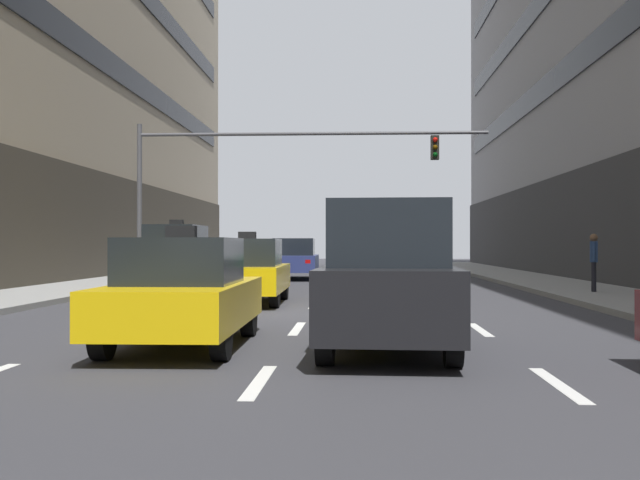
% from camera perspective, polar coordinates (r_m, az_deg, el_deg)
% --- Properties ---
extents(ground_plane, '(120.00, 120.00, 0.00)m').
position_cam_1_polar(ground_plane, '(16.01, -0.88, -5.60)').
color(ground_plane, '#38383D').
extents(lane_stripe_l1_s3, '(0.16, 2.00, 0.01)m').
position_cam_1_polar(lane_stripe_l1_s3, '(13.66, -15.13, -6.49)').
color(lane_stripe_l1_s3, silver).
rests_on(lane_stripe_l1_s3, ground).
extents(lane_stripe_l1_s4, '(0.16, 2.00, 0.01)m').
position_cam_1_polar(lane_stripe_l1_s4, '(18.45, -10.30, -4.88)').
color(lane_stripe_l1_s4, silver).
rests_on(lane_stripe_l1_s4, ground).
extents(lane_stripe_l1_s5, '(0.16, 2.00, 0.01)m').
position_cam_1_polar(lane_stripe_l1_s5, '(23.34, -7.49, -3.93)').
color(lane_stripe_l1_s5, silver).
rests_on(lane_stripe_l1_s5, ground).
extents(lane_stripe_l1_s6, '(0.16, 2.00, 0.01)m').
position_cam_1_polar(lane_stripe_l1_s6, '(28.26, -5.66, -3.31)').
color(lane_stripe_l1_s6, silver).
rests_on(lane_stripe_l1_s6, ground).
extents(lane_stripe_l1_s7, '(0.16, 2.00, 0.01)m').
position_cam_1_polar(lane_stripe_l1_s7, '(33.21, -4.38, -2.86)').
color(lane_stripe_l1_s7, silver).
rests_on(lane_stripe_l1_s7, ground).
extents(lane_stripe_l1_s8, '(0.16, 2.00, 0.01)m').
position_cam_1_polar(lane_stripe_l1_s8, '(38.17, -3.43, -2.53)').
color(lane_stripe_l1_s8, silver).
rests_on(lane_stripe_l1_s8, ground).
extents(lane_stripe_l1_s9, '(0.16, 2.00, 0.01)m').
position_cam_1_polar(lane_stripe_l1_s9, '(43.14, -2.70, -2.28)').
color(lane_stripe_l1_s9, silver).
rests_on(lane_stripe_l1_s9, ground).
extents(lane_stripe_l1_s10, '(0.16, 2.00, 0.01)m').
position_cam_1_polar(lane_stripe_l1_s10, '(48.12, -2.12, -2.08)').
color(lane_stripe_l1_s10, silver).
rests_on(lane_stripe_l1_s10, ground).
extents(lane_stripe_l2_s2, '(0.16, 2.00, 0.01)m').
position_cam_1_polar(lane_stripe_l2_s2, '(8.11, -4.66, -10.74)').
color(lane_stripe_l2_s2, silver).
rests_on(lane_stripe_l2_s2, ground).
extents(lane_stripe_l2_s3, '(0.16, 2.00, 0.01)m').
position_cam_1_polar(lane_stripe_l2_s3, '(13.04, -1.75, -6.79)').
color(lane_stripe_l2_s3, silver).
rests_on(lane_stripe_l2_s3, ground).
extents(lane_stripe_l2_s4, '(0.16, 2.00, 0.01)m').
position_cam_1_polar(lane_stripe_l2_s4, '(18.00, -0.46, -5.00)').
color(lane_stripe_l2_s4, silver).
rests_on(lane_stripe_l2_s4, ground).
extents(lane_stripe_l2_s5, '(0.16, 2.00, 0.01)m').
position_cam_1_polar(lane_stripe_l2_s5, '(22.98, 0.27, -3.99)').
color(lane_stripe_l2_s5, silver).
rests_on(lane_stripe_l2_s5, ground).
extents(lane_stripe_l2_s6, '(0.16, 2.00, 0.01)m').
position_cam_1_polar(lane_stripe_l2_s6, '(27.97, 0.74, -3.34)').
color(lane_stripe_l2_s6, silver).
rests_on(lane_stripe_l2_s6, ground).
extents(lane_stripe_l2_s7, '(0.16, 2.00, 0.01)m').
position_cam_1_polar(lane_stripe_l2_s7, '(32.96, 1.07, -2.88)').
color(lane_stripe_l2_s7, silver).
rests_on(lane_stripe_l2_s7, ground).
extents(lane_stripe_l2_s8, '(0.16, 2.00, 0.01)m').
position_cam_1_polar(lane_stripe_l2_s8, '(37.95, 1.31, -2.55)').
color(lane_stripe_l2_s8, silver).
rests_on(lane_stripe_l2_s8, ground).
extents(lane_stripe_l2_s9, '(0.16, 2.00, 0.01)m').
position_cam_1_polar(lane_stripe_l2_s9, '(42.95, 1.49, -2.29)').
color(lane_stripe_l2_s9, silver).
rests_on(lane_stripe_l2_s9, ground).
extents(lane_stripe_l2_s10, '(0.16, 2.00, 0.01)m').
position_cam_1_polar(lane_stripe_l2_s10, '(47.95, 1.64, -2.09)').
color(lane_stripe_l2_s10, silver).
rests_on(lane_stripe_l2_s10, ground).
extents(lane_stripe_l3_s2, '(0.16, 2.00, 0.01)m').
position_cam_1_polar(lane_stripe_l3_s2, '(8.32, 17.78, -10.47)').
color(lane_stripe_l3_s2, silver).
rests_on(lane_stripe_l3_s2, ground).
extents(lane_stripe_l3_s3, '(0.16, 2.00, 0.01)m').
position_cam_1_polar(lane_stripe_l3_s3, '(13.16, 12.14, -6.72)').
color(lane_stripe_l3_s3, silver).
rests_on(lane_stripe_l3_s3, ground).
extents(lane_stripe_l3_s4, '(0.16, 2.00, 0.01)m').
position_cam_1_polar(lane_stripe_l3_s4, '(18.09, 9.58, -4.98)').
color(lane_stripe_l3_s4, silver).
rests_on(lane_stripe_l3_s4, ground).
extents(lane_stripe_l3_s5, '(0.16, 2.00, 0.01)m').
position_cam_1_polar(lane_stripe_l3_s5, '(23.05, 8.13, -3.98)').
color(lane_stripe_l3_s5, silver).
rests_on(lane_stripe_l3_s5, ground).
extents(lane_stripe_l3_s6, '(0.16, 2.00, 0.01)m').
position_cam_1_polar(lane_stripe_l3_s6, '(28.03, 7.20, -3.33)').
color(lane_stripe_l3_s6, silver).
rests_on(lane_stripe_l3_s6, ground).
extents(lane_stripe_l3_s7, '(0.16, 2.00, 0.01)m').
position_cam_1_polar(lane_stripe_l3_s7, '(33.01, 6.54, -2.88)').
color(lane_stripe_l3_s7, silver).
rests_on(lane_stripe_l3_s7, ground).
extents(lane_stripe_l3_s8, '(0.16, 2.00, 0.01)m').
position_cam_1_polar(lane_stripe_l3_s8, '(38.00, 6.06, -2.54)').
color(lane_stripe_l3_s8, silver).
rests_on(lane_stripe_l3_s8, ground).
extents(lane_stripe_l3_s9, '(0.16, 2.00, 0.01)m').
position_cam_1_polar(lane_stripe_l3_s9, '(42.99, 5.69, -2.29)').
color(lane_stripe_l3_s9, silver).
rests_on(lane_stripe_l3_s9, ground).
extents(lane_stripe_l3_s10, '(0.16, 2.00, 0.01)m').
position_cam_1_polar(lane_stripe_l3_s10, '(47.98, 5.40, -2.08)').
color(lane_stripe_l3_s10, silver).
rests_on(lane_stripe_l3_s10, ground).
extents(taxi_driving_0, '(1.85, 4.33, 2.26)m').
position_cam_1_polar(taxi_driving_0, '(24.29, -10.94, -1.34)').
color(taxi_driving_0, black).
rests_on(taxi_driving_0, ground).
extents(car_driving_1, '(1.99, 4.47, 1.65)m').
position_cam_1_polar(car_driving_1, '(29.92, -8.20, -1.59)').
color(car_driving_1, black).
rests_on(car_driving_1, ground).
extents(car_driving_2, '(1.99, 4.44, 1.64)m').
position_cam_1_polar(car_driving_2, '(37.92, 3.87, -1.33)').
color(car_driving_2, black).
rests_on(car_driving_2, ground).
extents(car_driving_3, '(2.01, 4.62, 1.72)m').
position_cam_1_polar(car_driving_3, '(31.37, -1.97, -1.47)').
color(car_driving_3, black).
rests_on(car_driving_3, ground).
extents(taxi_driving_4, '(1.79, 4.18, 1.73)m').
position_cam_1_polar(taxi_driving_4, '(10.81, -10.43, -4.04)').
color(taxi_driving_4, black).
rests_on(taxi_driving_4, ground).
extents(car_driving_5, '(1.92, 4.27, 2.04)m').
position_cam_1_polar(car_driving_5, '(10.27, 5.26, -2.88)').
color(car_driving_5, black).
rests_on(car_driving_5, ground).
extents(taxi_driving_6, '(1.87, 4.31, 1.78)m').
position_cam_1_polar(taxi_driving_6, '(18.52, -5.54, -2.43)').
color(taxi_driving_6, black).
rests_on(taxi_driving_6, ground).
extents(traffic_signal_0, '(12.37, 0.35, 5.61)m').
position_cam_1_polar(traffic_signal_0, '(26.41, -4.74, 5.72)').
color(traffic_signal_0, '#4C4C51').
rests_on(traffic_signal_0, sidewalk_left).
extents(pedestrian_0, '(0.28, 0.51, 1.63)m').
position_cam_1_polar(pedestrian_0, '(22.28, 20.24, -1.32)').
color(pedestrian_0, black).
rests_on(pedestrian_0, sidewalk_right).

